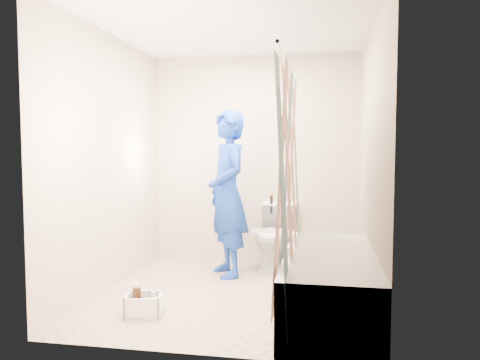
% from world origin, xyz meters
% --- Properties ---
extents(floor, '(2.60, 2.60, 0.00)m').
position_xyz_m(floor, '(0.00, 0.00, 0.00)').
color(floor, tan).
rests_on(floor, ground).
extents(ceiling, '(2.40, 2.60, 0.02)m').
position_xyz_m(ceiling, '(0.00, 0.00, 2.40)').
color(ceiling, white).
rests_on(ceiling, wall_back).
extents(wall_back, '(2.40, 0.02, 2.40)m').
position_xyz_m(wall_back, '(0.00, 1.30, 1.20)').
color(wall_back, '#B9A48E').
rests_on(wall_back, ground).
extents(wall_front, '(2.40, 0.02, 2.40)m').
position_xyz_m(wall_front, '(0.00, -1.30, 1.20)').
color(wall_front, '#B9A48E').
rests_on(wall_front, ground).
extents(wall_left, '(0.02, 2.60, 2.40)m').
position_xyz_m(wall_left, '(-1.20, 0.00, 1.20)').
color(wall_left, '#B9A48E').
rests_on(wall_left, ground).
extents(wall_right, '(0.02, 2.60, 2.40)m').
position_xyz_m(wall_right, '(1.20, 0.00, 1.20)').
color(wall_right, '#B9A48E').
rests_on(wall_right, ground).
extents(bathtub, '(0.70, 1.75, 0.50)m').
position_xyz_m(bathtub, '(0.85, -0.43, 0.27)').
color(bathtub, white).
rests_on(bathtub, ground).
extents(curtain_rod, '(0.02, 1.90, 0.02)m').
position_xyz_m(curtain_rod, '(0.52, -0.43, 1.95)').
color(curtain_rod, silver).
rests_on(curtain_rod, wall_back).
extents(shower_curtain, '(0.06, 1.75, 1.80)m').
position_xyz_m(shower_curtain, '(0.52, -0.43, 1.02)').
color(shower_curtain, white).
rests_on(shower_curtain, curtain_rod).
extents(toilet, '(0.48, 0.74, 0.72)m').
position_xyz_m(toilet, '(0.27, 0.95, 0.36)').
color(toilet, white).
rests_on(toilet, ground).
extents(tank_lid, '(0.46, 0.24, 0.03)m').
position_xyz_m(tank_lid, '(0.25, 0.84, 0.42)').
color(tank_lid, white).
rests_on(tank_lid, toilet).
extents(tank_internals, '(0.17, 0.06, 0.23)m').
position_xyz_m(tank_internals, '(0.25, 1.15, 0.71)').
color(tank_internals, black).
rests_on(tank_internals, toilet).
extents(plumber, '(0.67, 0.75, 1.71)m').
position_xyz_m(plumber, '(-0.18, 0.59, 0.86)').
color(plumber, '#1020A1').
rests_on(plumber, ground).
extents(cleaning_caddy, '(0.32, 0.27, 0.22)m').
position_xyz_m(cleaning_caddy, '(-0.59, -0.69, 0.08)').
color(cleaning_caddy, white).
rests_on(cleaning_caddy, ground).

